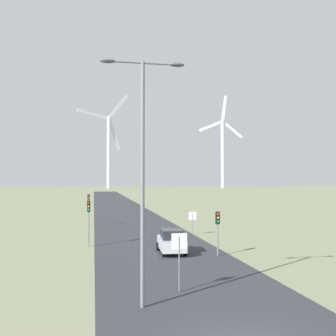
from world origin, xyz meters
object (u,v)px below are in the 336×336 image
object	(u,v)px
stop_sign_far	(193,219)
wind_turbine_left	(109,144)
wind_turbine_center	(223,147)
traffic_light_post_near_left	(89,213)
streetlamp	(143,153)
traffic_light_post_mid_left	(89,203)
stop_sign_near	(179,251)
car_approaching	(171,241)
traffic_light_post_near_right	(218,223)

from	to	relation	value
stop_sign_far	wind_turbine_left	xyz separation A→B (m)	(-0.98, 202.63, 25.15)
wind_turbine_center	traffic_light_post_near_left	bearing A→B (deg)	-111.56
streetlamp	wind_turbine_left	xyz separation A→B (m)	(6.81, 224.18, 19.91)
traffic_light_post_mid_left	wind_turbine_center	xyz separation A→B (m)	(82.60, 193.86, 23.64)
traffic_light_post_mid_left	stop_sign_near	bearing A→B (deg)	-80.51
streetlamp	wind_turbine_center	xyz separation A→B (m)	(79.86, 225.02, 19.60)
wind_turbine_left	wind_turbine_center	world-z (taller)	wind_turbine_center
streetlamp	car_approaching	bearing A→B (deg)	72.98
traffic_light_post_near_right	car_approaching	size ratio (longest dim) A/B	0.78
streetlamp	traffic_light_post_near_right	xyz separation A→B (m)	(6.90, 10.51, -4.46)
wind_turbine_left	wind_turbine_center	size ratio (longest dim) A/B	0.98
traffic_light_post_mid_left	car_approaching	bearing A→B (deg)	-71.09
stop_sign_near	traffic_light_post_mid_left	distance (m)	29.51
traffic_light_post_mid_left	car_approaching	size ratio (longest dim) A/B	0.92
stop_sign_far	wind_turbine_left	distance (m)	204.19
stop_sign_near	car_approaching	world-z (taller)	stop_sign_near
wind_turbine_left	traffic_light_post_near_right	bearing A→B (deg)	-89.98
stop_sign_far	wind_turbine_center	xyz separation A→B (m)	(72.07, 203.47, 24.84)
stop_sign_near	traffic_light_post_mid_left	world-z (taller)	traffic_light_post_mid_left
wind_turbine_center	traffic_light_post_mid_left	bearing A→B (deg)	-113.08
wind_turbine_center	car_approaching	bearing A→B (deg)	-109.68
stop_sign_near	wind_turbine_left	world-z (taller)	wind_turbine_left
stop_sign_near	stop_sign_far	size ratio (longest dim) A/B	1.26
traffic_light_post_near_right	traffic_light_post_mid_left	xyz separation A→B (m)	(-9.64, 20.64, 0.42)
streetlamp	stop_sign_far	bearing A→B (deg)	70.12
streetlamp	wind_turbine_center	world-z (taller)	wind_turbine_center
traffic_light_post_near_right	streetlamp	bearing A→B (deg)	-123.27
streetlamp	wind_turbine_center	bearing A→B (deg)	70.46
streetlamp	traffic_light_post_near_right	world-z (taller)	streetlamp
wind_turbine_left	car_approaching	bearing A→B (deg)	-90.83
wind_turbine_left	wind_turbine_center	xyz separation A→B (m)	(73.05, 0.84, -0.31)
streetlamp	stop_sign_near	distance (m)	5.64
traffic_light_post_near_right	wind_turbine_left	distance (m)	215.05
traffic_light_post_near_left	streetlamp	bearing A→B (deg)	-81.19
stop_sign_far	car_approaching	world-z (taller)	stop_sign_far
traffic_light_post_near_left	traffic_light_post_mid_left	size ratio (longest dim) A/B	0.99
stop_sign_near	stop_sign_far	distance (m)	20.30
traffic_light_post_near_left	traffic_light_post_near_right	bearing A→B (deg)	-32.09
stop_sign_near	wind_turbine_left	distance (m)	223.54
car_approaching	traffic_light_post_near_left	bearing A→B (deg)	146.26
stop_sign_near	traffic_light_post_near_right	xyz separation A→B (m)	(4.77, 8.45, 0.34)
traffic_light_post_near_left	wind_turbine_center	bearing A→B (deg)	68.44
stop_sign_far	car_approaching	xyz separation A→B (m)	(-4.05, -9.32, -0.71)
traffic_light_post_mid_left	wind_turbine_left	size ratio (longest dim) A/B	0.07
traffic_light_post_mid_left	traffic_light_post_near_left	bearing A→B (deg)	-89.25
stop_sign_far	wind_turbine_left	size ratio (longest dim) A/B	0.04
streetlamp	car_approaching	distance (m)	14.11
traffic_light_post_near_left	wind_turbine_center	size ratio (longest dim) A/B	0.06
traffic_light_post_near_left	traffic_light_post_mid_left	world-z (taller)	traffic_light_post_mid_left
traffic_light_post_mid_left	car_approaching	distance (m)	20.10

